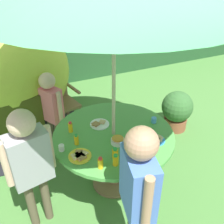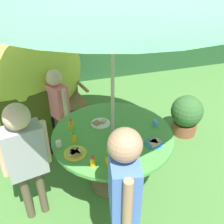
# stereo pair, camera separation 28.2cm
# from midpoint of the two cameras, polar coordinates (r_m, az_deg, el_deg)

# --- Properties ---
(ground_plane) EXTENTS (10.00, 10.00, 0.02)m
(ground_plane) POSITION_cam_midpoint_polar(r_m,az_deg,el_deg) (3.38, -2.18, -14.79)
(ground_plane) COLOR #477A38
(hedge_backdrop) EXTENTS (9.00, 0.70, 1.75)m
(hedge_backdrop) POSITION_cam_midpoint_polar(r_m,az_deg,el_deg) (5.56, -14.57, 15.08)
(hedge_backdrop) COLOR #234C28
(hedge_backdrop) RESTS_ON ground_plane
(garden_table) EXTENTS (1.29, 1.29, 0.74)m
(garden_table) POSITION_cam_midpoint_polar(r_m,az_deg,el_deg) (2.95, -2.43, -6.69)
(garden_table) COLOR brown
(garden_table) RESTS_ON ground_plane
(wooden_chair) EXTENTS (0.62, 0.55, 1.04)m
(wooden_chair) POSITION_cam_midpoint_polar(r_m,az_deg,el_deg) (3.97, -14.10, 3.21)
(wooden_chair) COLOR brown
(wooden_chair) RESTS_ON ground_plane
(potted_plant) EXTENTS (0.46, 0.46, 0.61)m
(potted_plant) POSITION_cam_midpoint_polar(r_m,az_deg,el_deg) (4.10, 11.63, 0.43)
(potted_plant) COLOR brown
(potted_plant) RESTS_ON ground_plane
(child_in_pink_shirt) EXTENTS (0.29, 0.35, 1.16)m
(child_in_pink_shirt) POSITION_cam_midpoint_polar(r_m,az_deg,el_deg) (3.48, -15.16, 1.54)
(child_in_pink_shirt) COLOR brown
(child_in_pink_shirt) RESTS_ON ground_plane
(child_in_grey_shirt) EXTENTS (0.45, 0.26, 1.36)m
(child_in_grey_shirt) POSITION_cam_midpoint_polar(r_m,az_deg,el_deg) (2.54, -20.17, -9.24)
(child_in_grey_shirt) COLOR brown
(child_in_grey_shirt) RESTS_ON ground_plane
(child_in_blue_shirt) EXTENTS (0.27, 0.48, 1.44)m
(child_in_blue_shirt) POSITION_cam_midpoint_polar(r_m,az_deg,el_deg) (2.11, 1.69, -15.10)
(child_in_blue_shirt) COLOR brown
(child_in_blue_shirt) RESTS_ON ground_plane
(snack_bowl) EXTENTS (0.14, 0.14, 0.08)m
(snack_bowl) POSITION_cam_midpoint_polar(r_m,az_deg,el_deg) (2.73, -1.77, -6.08)
(snack_bowl) COLOR white
(snack_bowl) RESTS_ON garden_table
(plate_near_left) EXTENTS (0.18, 0.18, 0.03)m
(plate_near_left) POSITION_cam_midpoint_polar(r_m,az_deg,el_deg) (2.79, 6.48, -5.91)
(plate_near_left) COLOR #338CD8
(plate_near_left) RESTS_ON garden_table
(plate_back_edge) EXTENTS (0.21, 0.21, 0.03)m
(plate_back_edge) POSITION_cam_midpoint_polar(r_m,az_deg,el_deg) (3.01, -5.38, -2.60)
(plate_back_edge) COLOR white
(plate_back_edge) RESTS_ON garden_table
(plate_center_back) EXTENTS (0.22, 0.22, 0.03)m
(plate_center_back) POSITION_cam_midpoint_polar(r_m,az_deg,el_deg) (2.63, -9.91, -9.17)
(plate_center_back) COLOR yellow
(plate_center_back) RESTS_ON garden_table
(juice_bottle_near_right) EXTENTS (0.06, 0.06, 0.11)m
(juice_bottle_near_right) POSITION_cam_midpoint_polar(r_m,az_deg,el_deg) (2.56, -2.52, -8.82)
(juice_bottle_near_right) COLOR yellow
(juice_bottle_near_right) RESTS_ON garden_table
(juice_bottle_far_left) EXTENTS (0.06, 0.06, 0.12)m
(juice_bottle_far_left) POSITION_cam_midpoint_polar(r_m,az_deg,el_deg) (2.40, -0.14, -12.05)
(juice_bottle_far_left) COLOR yellow
(juice_bottle_far_left) RESTS_ON garden_table
(juice_bottle_far_right) EXTENTS (0.05, 0.05, 0.12)m
(juice_bottle_far_right) POSITION_cam_midpoint_polar(r_m,az_deg,el_deg) (2.46, -5.79, -10.81)
(juice_bottle_far_right) COLOR yellow
(juice_bottle_far_right) RESTS_ON garden_table
(juice_bottle_center_front) EXTENTS (0.05, 0.05, 0.12)m
(juice_bottle_center_front) POSITION_cam_midpoint_polar(r_m,az_deg,el_deg) (2.48, -2.54, -10.23)
(juice_bottle_center_front) COLOR yellow
(juice_bottle_center_front) RESTS_ON garden_table
(juice_bottle_mid_left) EXTENTS (0.05, 0.05, 0.12)m
(juice_bottle_mid_left) POSITION_cam_midpoint_polar(r_m,az_deg,el_deg) (2.92, -11.51, -3.26)
(juice_bottle_mid_left) COLOR yellow
(juice_bottle_mid_left) RESTS_ON garden_table
(juice_bottle_mid_right) EXTENTS (0.05, 0.05, 0.12)m
(juice_bottle_mid_right) POSITION_cam_midpoint_polar(r_m,az_deg,el_deg) (2.75, -10.46, -5.89)
(juice_bottle_mid_right) COLOR yellow
(juice_bottle_mid_right) RESTS_ON garden_table
(juice_bottle_front_edge) EXTENTS (0.05, 0.05, 0.11)m
(juice_bottle_front_edge) POSITION_cam_midpoint_polar(r_m,az_deg,el_deg) (2.67, 2.18, -6.64)
(juice_bottle_front_edge) COLOR yellow
(juice_bottle_front_edge) RESTS_ON garden_table
(cup_near) EXTENTS (0.06, 0.06, 0.07)m
(cup_near) POSITION_cam_midpoint_polar(r_m,az_deg,el_deg) (2.72, -13.57, -7.47)
(cup_near) COLOR white
(cup_near) RESTS_ON garden_table
(cup_far) EXTENTS (0.06, 0.06, 0.06)m
(cup_far) POSITION_cam_midpoint_polar(r_m,az_deg,el_deg) (3.04, 6.20, -1.78)
(cup_far) COLOR #4C99D8
(cup_far) RESTS_ON garden_table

